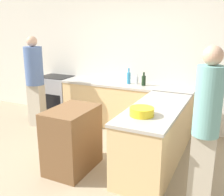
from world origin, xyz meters
The scene contains 12 objects.
ground_plane centered at (0.00, 0.00, 0.00)m, with size 14.00×14.00×0.00m, color tan.
wall_back centered at (0.00, 2.31, 1.35)m, with size 8.00×0.06×2.70m.
counter_back centered at (0.00, 1.99, 0.45)m, with size 2.64×0.61×0.89m.
counter_peninsula centered at (0.97, 0.79, 0.45)m, with size 0.69×1.84×0.89m.
range_oven centered at (-1.69, 1.98, 0.45)m, with size 0.73×0.59×0.91m.
island_table centered at (-0.05, 0.18, 0.45)m, with size 0.54×0.79×0.90m.
mixing_bowl centered at (0.91, 0.35, 0.95)m, with size 0.31×0.31×0.11m.
wine_bottle_dark centered at (0.36, 2.00, 0.99)m, with size 0.08×0.08×0.25m.
vinegar_bottle_clear centered at (0.20, 2.06, 0.97)m, with size 0.06×0.06×0.19m.
dish_soap_bottle centered at (0.04, 2.03, 1.01)m, with size 0.07×0.07×0.30m.
person_by_range centered at (-1.64, 1.27, 0.98)m, with size 0.35×0.35×1.81m.
person_at_peninsula centered at (1.70, 0.11, 1.01)m, with size 0.28×0.28×1.81m.
Camera 1 is at (1.93, -2.64, 1.99)m, focal length 42.00 mm.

